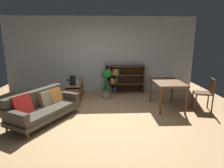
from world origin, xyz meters
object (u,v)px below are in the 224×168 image
Objects in this scene: media_console at (75,91)px; desk_speaker at (73,80)px; potted_floor_plant at (107,81)px; dining_chair_near at (206,92)px; open_laptop at (73,81)px; bookshelf at (121,79)px; dining_table at (168,85)px; fabric_couch at (42,106)px.

media_console is 0.49m from desk_speaker.
media_console is 1.34× the size of potted_floor_plant.
dining_chair_near reaches higher than desk_speaker.
bookshelf reaches higher than open_laptop.
media_console is at bearing -155.09° from bookshelf.
potted_floor_plant is 2.92m from dining_chair_near.
fabric_couch is at bearing -167.75° from dining_table.
desk_speaker is 0.25× the size of dining_table.
dining_chair_near is 2.88m from bookshelf.
desk_speaker is at bearing 165.77° from dining_table.
media_console is 1.46× the size of dining_chair_near.
open_laptop is (0.49, 1.81, 0.20)m from fabric_couch.
fabric_couch is 1.88m from open_laptop.
dining_chair_near reaches higher than dining_table.
bookshelf reaches higher than desk_speaker.
desk_speaker is at bearing 166.30° from dining_chair_near.
desk_speaker is at bearing -84.08° from open_laptop.
dining_table is 0.80× the size of bookshelf.
open_laptop is at bearing 158.55° from dining_table.
media_console is at bearing 176.86° from potted_floor_plant.
fabric_couch is at bearing -110.64° from desk_speaker.
desk_speaker is at bearing -96.19° from media_console.
media_console is at bearing 160.43° from dining_table.
open_laptop is 1.76m from bookshelf.
dining_chair_near is (3.79, -1.31, -0.05)m from open_laptop.
dining_table is at bearing 167.77° from dining_chair_near.
potted_floor_plant reaches higher than fabric_couch.
open_laptop is 0.44× the size of potted_floor_plant.
dining_table is 2.05m from bookshelf.
dining_table is (2.72, -0.97, 0.42)m from media_console.
dining_table is at bearing -14.23° from desk_speaker.
bookshelf is at bearing 123.80° from dining_table.
media_console is 3.92m from dining_chair_near.
dining_chair_near reaches higher than fabric_couch.
media_console is at bearing 83.81° from desk_speaker.
bookshelf is at bearing 24.91° from media_console.
potted_floor_plant is 0.86× the size of dining_table.
dining_chair_near is at bearing -19.09° from open_laptop.
potted_floor_plant is (1.03, -0.06, 0.34)m from media_console.
open_laptop is 3.00m from dining_table.
dining_table is 1.05m from dining_chair_near.
potted_floor_plant is (1.06, 0.21, -0.07)m from desk_speaker.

